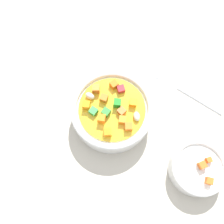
# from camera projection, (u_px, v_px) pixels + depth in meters

# --- Properties ---
(ground_plane) EXTENTS (1.40, 1.40, 0.02)m
(ground_plane) POSITION_uv_depth(u_px,v_px,m) (112.00, 117.00, 0.60)
(ground_plane) COLOR #BAB2A0
(soup_bowl_main) EXTENTS (0.19, 0.19, 0.07)m
(soup_bowl_main) POSITION_uv_depth(u_px,v_px,m) (112.00, 112.00, 0.56)
(soup_bowl_main) COLOR white
(soup_bowl_main) RESTS_ON ground_plane
(spoon) EXTENTS (0.07, 0.20, 0.01)m
(spoon) POSITION_uv_depth(u_px,v_px,m) (182.00, 90.00, 0.61)
(spoon) COLOR silver
(spoon) RESTS_ON ground_plane
(side_bowl_small) EXTENTS (0.12, 0.12, 0.05)m
(side_bowl_small) POSITION_uv_depth(u_px,v_px,m) (197.00, 169.00, 0.53)
(side_bowl_small) COLOR white
(side_bowl_small) RESTS_ON ground_plane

